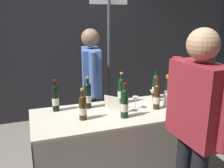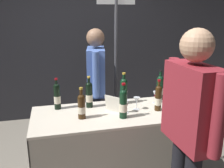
% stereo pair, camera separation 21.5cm
% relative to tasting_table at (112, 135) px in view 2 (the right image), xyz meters
% --- Properties ---
extents(back_partition, '(6.00, 0.12, 2.69)m').
position_rel_tasting_table_xyz_m(back_partition, '(0.00, 1.99, 0.80)').
color(back_partition, '#2D2D33').
rests_on(back_partition, ground_plane).
extents(tasting_table, '(1.59, 0.72, 0.79)m').
position_rel_tasting_table_xyz_m(tasting_table, '(0.00, 0.00, 0.00)').
color(tasting_table, beige).
rests_on(tasting_table, ground_plane).
extents(featured_wine_bottle, '(0.07, 0.07, 0.31)m').
position_rel_tasting_table_xyz_m(featured_wine_bottle, '(-0.31, -0.07, 0.38)').
color(featured_wine_bottle, '#38230F').
rests_on(featured_wine_bottle, tasting_table).
extents(display_bottle_0, '(0.07, 0.07, 0.33)m').
position_rel_tasting_table_xyz_m(display_bottle_0, '(-0.53, 0.24, 0.39)').
color(display_bottle_0, black).
rests_on(display_bottle_0, tasting_table).
extents(display_bottle_1, '(0.07, 0.07, 0.35)m').
position_rel_tasting_table_xyz_m(display_bottle_1, '(0.07, -0.15, 0.40)').
color(display_bottle_1, black).
rests_on(display_bottle_1, tasting_table).
extents(display_bottle_2, '(0.07, 0.07, 0.33)m').
position_rel_tasting_table_xyz_m(display_bottle_2, '(0.48, -0.05, 0.39)').
color(display_bottle_2, '#38230F').
rests_on(display_bottle_2, tasting_table).
extents(display_bottle_3, '(0.08, 0.08, 0.35)m').
position_rel_tasting_table_xyz_m(display_bottle_3, '(0.63, 0.26, 0.40)').
color(display_bottle_3, black).
rests_on(display_bottle_3, tasting_table).
extents(display_bottle_4, '(0.08, 0.08, 0.35)m').
position_rel_tasting_table_xyz_m(display_bottle_4, '(0.19, 0.23, 0.40)').
color(display_bottle_4, black).
rests_on(display_bottle_4, tasting_table).
extents(display_bottle_5, '(0.07, 0.07, 0.34)m').
position_rel_tasting_table_xyz_m(display_bottle_5, '(-0.20, 0.21, 0.39)').
color(display_bottle_5, black).
rests_on(display_bottle_5, tasting_table).
extents(wine_glass_near_vendor, '(0.07, 0.07, 0.13)m').
position_rel_tasting_table_xyz_m(wine_glass_near_vendor, '(0.54, 0.16, 0.35)').
color(wine_glass_near_vendor, silver).
rests_on(wine_glass_near_vendor, tasting_table).
extents(wine_glass_mid, '(0.07, 0.07, 0.13)m').
position_rel_tasting_table_xyz_m(wine_glass_mid, '(0.27, 0.02, 0.35)').
color(wine_glass_mid, silver).
rests_on(wine_glass_mid, tasting_table).
extents(wine_glass_near_taster, '(0.07, 0.07, 0.13)m').
position_rel_tasting_table_xyz_m(wine_glass_near_taster, '(0.13, -0.04, 0.35)').
color(wine_glass_near_taster, silver).
rests_on(wine_glass_near_taster, tasting_table).
extents(flower_vase, '(0.11, 0.11, 0.35)m').
position_rel_tasting_table_xyz_m(flower_vase, '(0.62, -0.04, 0.35)').
color(flower_vase, silver).
rests_on(flower_vase, tasting_table).
extents(brochure_stand, '(0.14, 0.15, 0.17)m').
position_rel_tasting_table_xyz_m(brochure_stand, '(0.01, 0.02, 0.33)').
color(brochure_stand, silver).
rests_on(brochure_stand, tasting_table).
extents(vendor_presenter, '(0.29, 0.64, 1.59)m').
position_rel_tasting_table_xyz_m(vendor_presenter, '(-0.04, 0.67, 0.42)').
color(vendor_presenter, '#2D3347').
rests_on(vendor_presenter, ground_plane).
extents(taster_foreground_right, '(0.23, 0.64, 1.67)m').
position_rel_tasting_table_xyz_m(taster_foreground_right, '(0.39, -0.79, 0.47)').
color(taster_foreground_right, black).
rests_on(taster_foreground_right, ground_plane).
extents(booth_signpost, '(0.51, 0.04, 2.05)m').
position_rel_tasting_table_xyz_m(booth_signpost, '(0.29, 0.97, 0.70)').
color(booth_signpost, '#47474C').
rests_on(booth_signpost, ground_plane).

